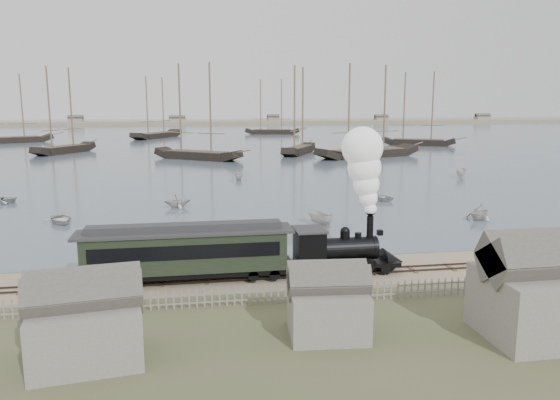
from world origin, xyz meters
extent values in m
plane|color=tan|center=(0.00, 0.00, 0.00)|extent=(600.00, 600.00, 0.00)
cube|color=#465464|center=(0.00, 170.00, 0.03)|extent=(600.00, 336.00, 0.06)
cube|color=#34251C|center=(0.00, -2.50, 0.10)|extent=(120.00, 0.08, 0.12)
cube|color=#34251C|center=(0.00, -1.50, 0.10)|extent=(120.00, 0.08, 0.12)
cube|color=#44362B|center=(0.00, -2.00, 0.03)|extent=(120.00, 1.80, 0.06)
cube|color=tan|center=(0.00, 250.00, 0.00)|extent=(500.00, 20.00, 1.80)
cube|color=black|center=(6.05, -2.00, 0.75)|extent=(7.34, 2.16, 0.27)
cylinder|color=black|center=(5.61, -2.00, 1.83)|extent=(4.54, 1.62, 1.62)
cube|color=black|center=(3.24, -2.00, 2.05)|extent=(1.94, 2.38, 2.48)
cube|color=#2F2F32|center=(3.24, -2.00, 3.35)|extent=(2.16, 2.59, 0.13)
cylinder|color=black|center=(7.67, -2.00, 3.29)|extent=(0.48, 0.48, 1.73)
sphere|color=black|center=(5.83, -2.00, 3.10)|extent=(0.69, 0.69, 0.69)
cone|color=black|center=(9.50, -2.00, 0.65)|extent=(1.51, 2.16, 2.16)
cube|color=black|center=(8.42, -2.00, 2.91)|extent=(0.38, 0.38, 0.38)
cube|color=black|center=(-5.35, -2.00, 0.73)|extent=(14.57, 2.39, 0.36)
cube|color=black|center=(-5.35, -2.00, 2.19)|extent=(13.53, 2.60, 2.60)
cube|color=black|center=(-5.35, -3.32, 2.45)|extent=(12.49, 0.06, 0.94)
cube|color=black|center=(-5.35, -0.68, 2.45)|extent=(12.49, 0.06, 0.94)
cube|color=#2F2F32|center=(-5.35, -2.00, 3.54)|extent=(14.57, 2.81, 0.19)
cube|color=#2F2F32|center=(-5.35, -2.00, 3.86)|extent=(13.01, 1.25, 0.47)
imported|color=beige|center=(-7.82, 0.25, 0.44)|extent=(3.72, 4.73, 0.89)
imported|color=beige|center=(-17.92, 18.38, 0.46)|extent=(4.72, 4.20, 0.81)
imported|color=beige|center=(-6.41, 24.72, 0.85)|extent=(3.02, 3.36, 1.58)
imported|color=beige|center=(7.65, 13.06, 0.76)|extent=(3.86, 2.81, 1.40)
imported|color=beige|center=(17.97, 25.07, 0.50)|extent=(4.98, 5.21, 0.88)
imported|color=beige|center=(24.65, 12.80, 0.91)|extent=(3.96, 4.14, 1.70)
imported|color=beige|center=(38.06, 42.27, 0.76)|extent=(3.76, 3.26, 1.41)
imported|color=beige|center=(2.64, 45.61, 0.86)|extent=(3.26, 2.89, 1.60)
camera|label=1|loc=(-5.00, -38.36, 12.26)|focal=35.00mm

